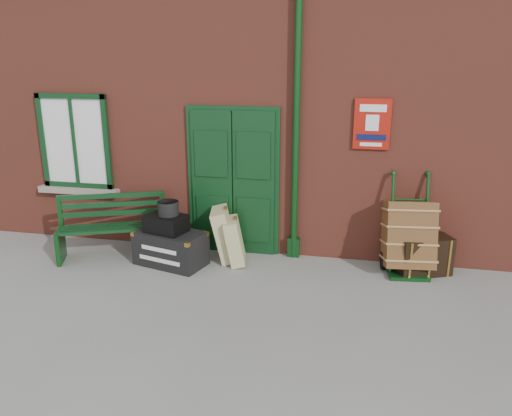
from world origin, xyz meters
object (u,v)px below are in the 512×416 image
(bench, at_px, (113,225))
(porter_trolley, at_px, (408,236))
(dark_trunk, at_px, (421,254))
(houdini_trunk, at_px, (171,248))

(bench, relative_size, porter_trolley, 1.20)
(bench, distance_m, dark_trunk, 4.56)
(bench, relative_size, houdini_trunk, 1.66)
(houdini_trunk, relative_size, porter_trolley, 0.72)
(houdini_trunk, distance_m, porter_trolley, 3.42)
(houdini_trunk, relative_size, dark_trunk, 1.34)
(houdini_trunk, bearing_deg, dark_trunk, 22.65)
(houdini_trunk, xyz_separation_m, porter_trolley, (3.37, 0.46, 0.29))
(bench, xyz_separation_m, porter_trolley, (4.35, 0.34, 0.04))
(porter_trolley, relative_size, dark_trunk, 1.85)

